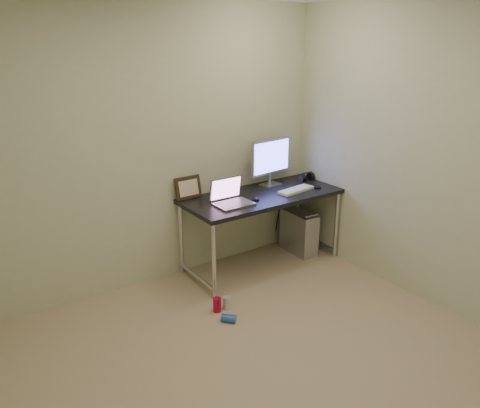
% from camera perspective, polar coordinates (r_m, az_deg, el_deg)
% --- Properties ---
extents(floor, '(3.50, 3.50, 0.00)m').
position_cam_1_polar(floor, '(3.36, 3.90, -20.52)').
color(floor, tan).
rests_on(floor, ground).
extents(wall_back, '(3.50, 0.02, 2.50)m').
position_cam_1_polar(wall_back, '(4.19, -10.81, 6.53)').
color(wall_back, beige).
rests_on(wall_back, ground).
extents(wall_right, '(0.02, 3.50, 2.50)m').
position_cam_1_polar(wall_right, '(4.04, 24.27, 4.68)').
color(wall_right, beige).
rests_on(wall_right, ground).
extents(desk, '(1.56, 0.68, 0.75)m').
position_cam_1_polar(desk, '(4.54, 2.68, 0.24)').
color(desk, black).
rests_on(desk, ground).
extents(tower_computer, '(0.21, 0.44, 0.48)m').
position_cam_1_polar(tower_computer, '(5.02, 7.18, -3.42)').
color(tower_computer, silver).
rests_on(tower_computer, ground).
extents(cable_a, '(0.01, 0.16, 0.69)m').
position_cam_1_polar(cable_a, '(5.12, 4.82, -0.78)').
color(cable_a, black).
rests_on(cable_a, ground).
extents(cable_b, '(0.02, 0.11, 0.71)m').
position_cam_1_polar(cable_b, '(5.17, 5.72, -0.85)').
color(cable_b, black).
rests_on(cable_b, ground).
extents(can_red, '(0.09, 0.09, 0.13)m').
position_cam_1_polar(can_red, '(4.00, -2.81, -12.16)').
color(can_red, '#B60A30').
rests_on(can_red, ground).
extents(can_white, '(0.07, 0.07, 0.11)m').
position_cam_1_polar(can_white, '(4.04, -1.66, -11.96)').
color(can_white, silver).
rests_on(can_white, ground).
extents(can_blue, '(0.13, 0.13, 0.06)m').
position_cam_1_polar(can_blue, '(3.88, -1.39, -13.76)').
color(can_blue, '#2859B4').
rests_on(can_blue, ground).
extents(laptop, '(0.34, 0.27, 0.23)m').
position_cam_1_polar(laptop, '(4.24, -1.14, 0.75)').
color(laptop, '#A9A8AF').
rests_on(laptop, desk).
extents(monitor, '(0.51, 0.17, 0.48)m').
position_cam_1_polar(monitor, '(4.73, 3.77, 5.55)').
color(monitor, '#A9A8AF').
rests_on(monitor, desk).
extents(keyboard, '(0.41, 0.18, 0.02)m').
position_cam_1_polar(keyboard, '(4.63, 6.84, 1.71)').
color(keyboard, white).
rests_on(keyboard, desk).
extents(mouse_right, '(0.11, 0.14, 0.04)m').
position_cam_1_polar(mouse_right, '(4.78, 9.34, 2.24)').
color(mouse_right, black).
rests_on(mouse_right, desk).
extents(mouse_left, '(0.07, 0.11, 0.03)m').
position_cam_1_polar(mouse_left, '(4.35, 1.87, 0.72)').
color(mouse_left, black).
rests_on(mouse_left, desk).
extents(headphones, '(0.16, 0.10, 0.11)m').
position_cam_1_polar(headphones, '(5.02, 8.10, 3.22)').
color(headphones, black).
rests_on(headphones, desk).
extents(picture_frame, '(0.26, 0.08, 0.21)m').
position_cam_1_polar(picture_frame, '(4.39, -6.36, 2.00)').
color(picture_frame, black).
rests_on(picture_frame, desk).
extents(webcam, '(0.04, 0.04, 0.11)m').
position_cam_1_polar(webcam, '(4.50, -2.98, 2.17)').
color(webcam, silver).
rests_on(webcam, desk).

